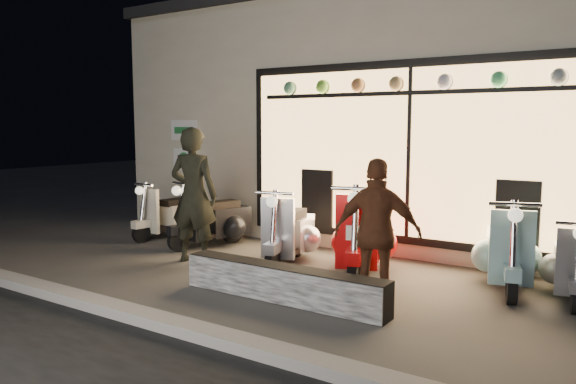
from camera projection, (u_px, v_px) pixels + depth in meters
name	position (u px, v px, depth m)	size (l,w,h in m)	color
ground	(287.00, 282.00, 7.02)	(40.00, 40.00, 0.00)	#383533
kerb	(171.00, 325.00, 5.36)	(40.00, 0.25, 0.12)	slate
shop_building	(430.00, 117.00, 10.88)	(10.20, 6.23, 4.20)	beige
graffiti_barrier	(283.00, 283.00, 6.25)	(2.54, 0.28, 0.40)	black
scooter_silver	(291.00, 232.00, 8.09)	(0.70, 1.46, 1.04)	black
scooter_red	(362.00, 236.00, 7.53)	(0.88, 1.63, 1.17)	black
scooter_black	(219.00, 220.00, 9.13)	(0.73, 1.44, 1.03)	black
scooter_cream	(174.00, 215.00, 9.83)	(0.52, 1.33, 0.94)	black
scooter_blue	(507.00, 251.00, 6.83)	(0.76, 1.50, 1.07)	black
scooter_grey	(573.00, 265.00, 6.40)	(0.56, 1.29, 0.92)	black
man	(194.00, 195.00, 7.94)	(0.70, 0.46, 1.93)	black
woman	(377.00, 233.00, 6.04)	(0.94, 0.39, 1.61)	brown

